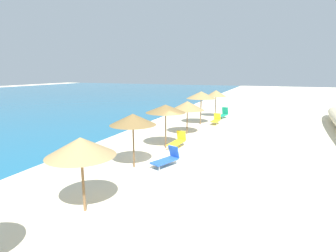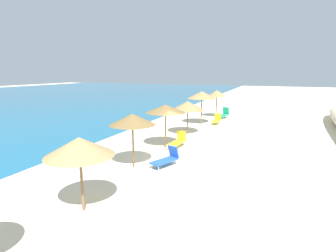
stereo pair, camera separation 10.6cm
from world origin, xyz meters
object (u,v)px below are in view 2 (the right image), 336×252
Objects in this scene: beach_umbrella_2 at (79,147)px; lounge_chair_0 at (178,141)px; beach_umbrella_3 at (132,119)px; lounge_chair_2 at (217,120)px; beach_umbrella_5 at (188,106)px; lounge_chair_3 at (167,158)px; beach_umbrella_4 at (166,109)px; beach_umbrella_6 at (202,95)px; lounge_chair_4 at (224,114)px; beach_umbrella_7 at (217,93)px.

beach_umbrella_2 is 1.53× the size of lounge_chair_0.
beach_umbrella_3 reaches higher than lounge_chair_2.
beach_umbrella_5 is (7.86, -0.22, -0.24)m from beach_umbrella_3.
beach_umbrella_5 is at bearing -76.18° from lounge_chair_0.
lounge_chair_0 is (8.47, -0.31, -1.85)m from beach_umbrella_2.
lounge_chair_3 is (-11.68, 0.03, -0.03)m from lounge_chair_2.
lounge_chair_0 is 1.02× the size of lounge_chair_3.
beach_umbrella_2 is at bearing 101.23° from lounge_chair_3.
lounge_chair_0 reaches higher than lounge_chair_2.
lounge_chair_3 is at bearing -156.41° from beach_umbrella_4.
lounge_chair_0 is at bearing -57.62° from lounge_chair_3.
beach_umbrella_6 is 4.77m from lounge_chair_4.
lounge_chair_2 is at bearing -6.72° from beach_umbrella_3.
lounge_chair_4 is (11.86, -0.66, 0.01)m from lounge_chair_0.
beach_umbrella_4 is at bearing 2.48° from beach_umbrella_2.
beach_umbrella_6 is 11.45m from lounge_chair_3.
beach_umbrella_2 is 16.31m from beach_umbrella_6.
beach_umbrella_6 is 1.78× the size of lounge_chair_3.
beach_umbrella_2 is 4.37m from beach_umbrella_3.
beach_umbrella_3 is 11.97m from beach_umbrella_6.
beach_umbrella_4 is at bearing -44.79° from lounge_chair_3.
lounge_chair_0 is at bearing 87.97° from lounge_chair_2.
beach_umbrella_7 is at bearing -65.25° from lounge_chair_3.
beach_umbrella_5 reaches higher than lounge_chair_4.
lounge_chair_4 is at bearing -88.36° from lounge_chair_0.
lounge_chair_0 is at bearing -62.32° from beach_umbrella_4.
lounge_chair_3 is (5.15, -0.94, -1.88)m from beach_umbrella_2.
beach_umbrella_6 is 1.70× the size of lounge_chair_4.
lounge_chair_2 is 0.82× the size of lounge_chair_3.
beach_umbrella_7 is at bearing -0.26° from beach_umbrella_2.
beach_umbrella_7 is at bearing -5.33° from beach_umbrella_6.
lounge_chair_3 is (-7.04, -1.22, -1.79)m from beach_umbrella_5.
beach_umbrella_7 is at bearing -84.16° from lounge_chair_0.
beach_umbrella_3 is 3.78m from beach_umbrella_4.
lounge_chair_2 is at bearing -67.79° from beach_umbrella_6.
beach_umbrella_5 is 5.11m from lounge_chair_2.
lounge_chair_0 is at bearing 98.10° from lounge_chair_4.
beach_umbrella_3 is at bearing 6.53° from beach_umbrella_2.
beach_umbrella_4 is 1.07× the size of beach_umbrella_5.
beach_umbrella_2 is 0.96× the size of beach_umbrella_3.
beach_umbrella_5 is at bearing -1.07° from beach_umbrella_4.
lounge_chair_3 is at bearing -60.64° from beach_umbrella_3.
beach_umbrella_6 is at bearing -0.89° from beach_umbrella_3.
beach_umbrella_2 is 0.95× the size of beach_umbrella_4.
lounge_chair_2 is at bearing -89.71° from lounge_chair_0.
beach_umbrella_2 is 0.87× the size of beach_umbrella_6.
lounge_chair_4 is (12.21, -1.32, -2.04)m from beach_umbrella_4.
beach_umbrella_3 is 1.59× the size of lounge_chair_0.
lounge_chair_3 is 15.18m from lounge_chair_4.
beach_umbrella_5 is 7.37m from lounge_chair_3.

